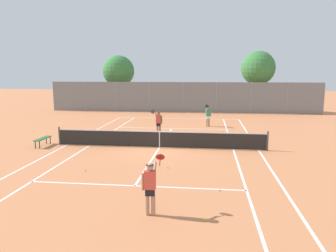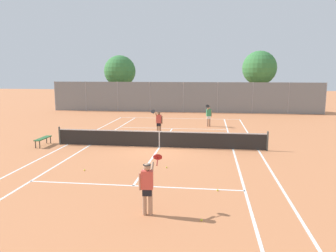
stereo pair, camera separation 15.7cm
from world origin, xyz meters
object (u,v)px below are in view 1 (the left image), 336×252
Objects in this scene: loose_tennis_ball_1 at (179,132)px; courtside_bench at (43,139)px; player_far_right at (208,115)px; player_near_side at (150,185)px; loose_tennis_ball_2 at (205,220)px; tennis_net at (160,139)px; loose_tennis_ball_3 at (85,170)px; tree_behind_right at (258,69)px; loose_tennis_ball_4 at (168,167)px; loose_tennis_ball_0 at (219,190)px; tree_behind_left at (118,72)px; player_far_left at (159,122)px.

courtside_bench is (-7.48, -5.05, 0.38)m from loose_tennis_ball_1.
player_far_right is at bearing 56.49° from loose_tennis_ball_1.
loose_tennis_ball_2 is at bearing -7.88° from player_near_side.
tennis_net is 181.82× the size of loose_tennis_ball_3.
courtside_bench is (-9.50, -8.11, -0.52)m from player_far_right.
tennis_net is at bearing 61.97° from loose_tennis_ball_3.
tree_behind_right reaches higher than tennis_net.
tennis_net is at bearing 103.42° from loose_tennis_ball_4.
tree_behind_left reaches higher than loose_tennis_ball_0.
player_near_side is 0.27× the size of tree_behind_right.
player_far_left is at bearing 33.68° from courtside_bench.
loose_tennis_ball_0 is (2.13, 2.28, -0.89)m from player_near_side.
tennis_net is 20.54m from tree_behind_right.
loose_tennis_ball_1 and loose_tennis_ball_2 have the same top height.
loose_tennis_ball_3 is 1.00× the size of loose_tennis_ball_4.
loose_tennis_ball_0 is 11.68m from courtside_bench.
loose_tennis_ball_0 is at bearing -64.31° from tennis_net.
loose_tennis_ball_2 is 0.01× the size of tree_behind_left.
loose_tennis_ball_0 is 1.00× the size of loose_tennis_ball_2.
loose_tennis_ball_3 is 0.01× the size of tree_behind_left.
loose_tennis_ball_1 and loose_tennis_ball_3 have the same top height.
loose_tennis_ball_0 and loose_tennis_ball_1 have the same top height.
tree_behind_right is (8.61, 14.78, 3.63)m from player_far_left.
loose_tennis_ball_2 is (1.94, -13.69, 0.00)m from loose_tennis_ball_1.
player_near_side is at bearing -95.91° from player_far_right.
player_far_left is 17.48m from tree_behind_right.
player_near_side is 26.88× the size of loose_tennis_ball_3.
courtside_bench is at bearing -87.74° from tree_behind_left.
loose_tennis_ball_0 is at bearing -69.87° from player_far_left.
loose_tennis_ball_3 is at bearing -102.88° from player_far_left.
loose_tennis_ball_2 is at bearing -101.52° from loose_tennis_ball_0.
player_far_right is at bearing 70.53° from tennis_net.
tree_behind_right is (7.30, 13.84, 4.52)m from loose_tennis_ball_1.
tree_behind_right is at bearing 62.20° from loose_tennis_ball_1.
player_far_right is 16.77m from loose_tennis_ball_2.
tennis_net is 181.82× the size of loose_tennis_ball_0.
tree_behind_right is (10.55, 23.29, 4.52)m from loose_tennis_ball_3.
player_near_side and player_far_left have the same top height.
loose_tennis_ball_1 is at bearing 91.60° from loose_tennis_ball_4.
loose_tennis_ball_3 is at bearing 163.02° from loose_tennis_ball_0.
tree_behind_right is (6.98, 27.30, 3.63)m from player_near_side.
player_far_left is 26.88× the size of loose_tennis_ball_2.
player_far_right is 12.50m from courtside_bench.
player_far_right reaches higher than courtside_bench.
player_near_side is 13.50m from loose_tennis_ball_1.
loose_tennis_ball_3 is (-3.25, -9.45, 0.00)m from loose_tennis_ball_1.
tree_behind_left is at bearing 110.33° from loose_tennis_ball_4.
tennis_net is 4.72m from loose_tennis_ball_1.
loose_tennis_ball_2 is at bearing -71.60° from loose_tennis_ball_4.
player_far_right is 14.28m from loose_tennis_ball_0.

